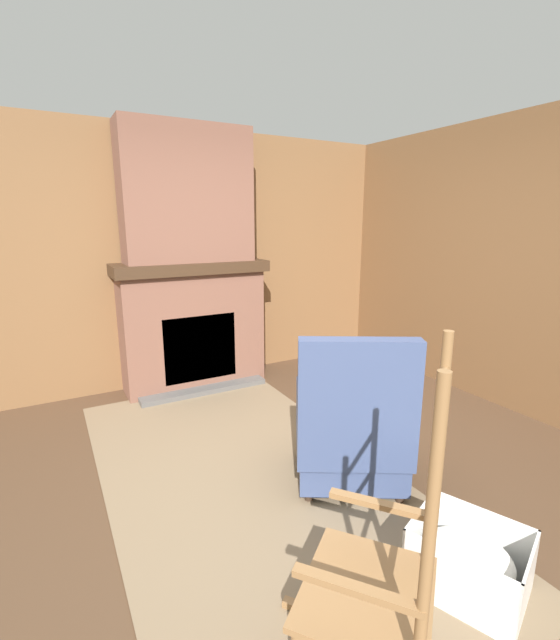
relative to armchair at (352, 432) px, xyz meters
name	(u,v)px	position (x,y,z in m)	size (l,w,h in m)	color
ground_plane	(300,493)	(-0.07, -0.34, -0.38)	(14.00, 14.00, 0.00)	#4C3523
wood_panel_wall_left	(183,259)	(-2.46, -0.34, 0.93)	(0.06, 5.31, 2.62)	brown
wood_panel_wall_back	(549,269)	(-0.04, 2.04, 0.94)	(5.31, 0.09, 2.62)	brown
fireplace_hearth	(194,325)	(-2.20, -0.34, 0.27)	(0.64, 1.52, 1.30)	brown
chimney_breast	(187,195)	(-2.21, -0.34, 1.57)	(0.38, 1.25, 1.29)	brown
area_rug	(248,476)	(-0.40, -0.56, -0.37)	(3.38, 1.79, 0.01)	#7A664C
armchair	(352,432)	(0.00, 0.00, 0.00)	(0.89, 0.92, 1.05)	#3D4C75
rocking_chair	(380,594)	(1.08, -0.73, 0.07)	(0.91, 0.86, 1.35)	olive
firewood_stack	(354,384)	(-1.24, 1.02, -0.29)	(0.37, 0.38, 0.22)	brown
laundry_basket	(469,560)	(0.94, -0.04, -0.21)	(0.61, 0.55, 0.32)	white
oil_lamp_vase	(163,253)	(-2.25, -0.60, 1.02)	(0.10, 0.10, 0.27)	silver
storage_case	(202,253)	(-2.25, -0.20, 1.01)	(0.16, 0.28, 0.16)	brown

